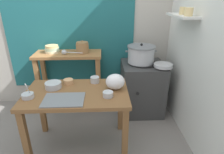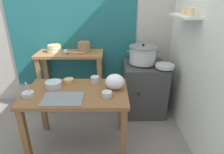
{
  "view_description": "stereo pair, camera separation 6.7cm",
  "coord_description": "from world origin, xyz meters",
  "px_view_note": "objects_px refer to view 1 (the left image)",
  "views": [
    {
      "loc": [
        0.35,
        -1.84,
        1.67
      ],
      "look_at": [
        0.43,
        0.12,
        0.82
      ],
      "focal_mm": 30.44,
      "sensor_mm": 36.0,
      "label": 1
    },
    {
      "loc": [
        0.41,
        -1.84,
        1.67
      ],
      "look_at": [
        0.43,
        0.12,
        0.82
      ],
      "focal_mm": 30.44,
      "sensor_mm": 36.0,
      "label": 2
    }
  ],
  "objects_px": {
    "steamer_pot": "(141,54)",
    "serving_tray": "(64,100)",
    "prep_bowl_1": "(68,81)",
    "ladle": "(65,52)",
    "prep_bowl_4": "(108,94)",
    "stove_block": "(142,88)",
    "prep_bowl_2": "(28,96)",
    "prep_bowl_3": "(53,85)",
    "bowl_stack_enamel": "(52,49)",
    "prep_table": "(77,101)",
    "back_shelf_table": "(69,67)",
    "wide_pan": "(163,65)",
    "prep_bowl_0": "(95,79)",
    "plastic_bag": "(115,82)",
    "clay_pot": "(82,48)"
  },
  "relations": [
    {
      "from": "steamer_pot",
      "to": "serving_tray",
      "type": "xyz_separation_m",
      "value": [
        -0.93,
        -0.92,
        -0.18
      ]
    },
    {
      "from": "prep_bowl_1",
      "to": "ladle",
      "type": "bearing_deg",
      "value": 102.45
    },
    {
      "from": "steamer_pot",
      "to": "prep_bowl_4",
      "type": "height_order",
      "value": "steamer_pot"
    },
    {
      "from": "stove_block",
      "to": "prep_bowl_1",
      "type": "bearing_deg",
      "value": -151.94
    },
    {
      "from": "prep_bowl_2",
      "to": "prep_bowl_3",
      "type": "xyz_separation_m",
      "value": [
        0.2,
        0.21,
        0.01
      ]
    },
    {
      "from": "bowl_stack_enamel",
      "to": "steamer_pot",
      "type": "bearing_deg",
      "value": -6.64
    },
    {
      "from": "prep_table",
      "to": "back_shelf_table",
      "type": "bearing_deg",
      "value": 104.37
    },
    {
      "from": "wide_pan",
      "to": "prep_bowl_1",
      "type": "bearing_deg",
      "value": -164.14
    },
    {
      "from": "wide_pan",
      "to": "prep_bowl_0",
      "type": "xyz_separation_m",
      "value": [
        -0.9,
        -0.32,
        -0.04
      ]
    },
    {
      "from": "prep_bowl_3",
      "to": "prep_bowl_4",
      "type": "xyz_separation_m",
      "value": [
        0.6,
        -0.22,
        -0.01
      ]
    },
    {
      "from": "back_shelf_table",
      "to": "prep_bowl_1",
      "type": "bearing_deg",
      "value": -80.99
    },
    {
      "from": "plastic_bag",
      "to": "wide_pan",
      "type": "relative_size",
      "value": 0.83
    },
    {
      "from": "wide_pan",
      "to": "prep_bowl_1",
      "type": "relative_size",
      "value": 2.28
    },
    {
      "from": "back_shelf_table",
      "to": "prep_bowl_0",
      "type": "distance_m",
      "value": 0.76
    },
    {
      "from": "ladle",
      "to": "wide_pan",
      "type": "bearing_deg",
      "value": -9.79
    },
    {
      "from": "prep_table",
      "to": "ladle",
      "type": "bearing_deg",
      "value": 107.29
    },
    {
      "from": "back_shelf_table",
      "to": "prep_table",
      "type": "bearing_deg",
      "value": -75.63
    },
    {
      "from": "plastic_bag",
      "to": "prep_bowl_2",
      "type": "relative_size",
      "value": 1.17
    },
    {
      "from": "prep_table",
      "to": "serving_tray",
      "type": "relative_size",
      "value": 2.75
    },
    {
      "from": "serving_tray",
      "to": "prep_bowl_1",
      "type": "relative_size",
      "value": 3.64
    },
    {
      "from": "prep_bowl_1",
      "to": "plastic_bag",
      "type": "bearing_deg",
      "value": -16.6
    },
    {
      "from": "ladle",
      "to": "prep_bowl_2",
      "type": "xyz_separation_m",
      "value": [
        -0.22,
        -0.9,
        -0.19
      ]
    },
    {
      "from": "back_shelf_table",
      "to": "ladle",
      "type": "relative_size",
      "value": 3.19
    },
    {
      "from": "serving_tray",
      "to": "plastic_bag",
      "type": "bearing_deg",
      "value": 23.11
    },
    {
      "from": "prep_bowl_2",
      "to": "prep_bowl_4",
      "type": "distance_m",
      "value": 0.8
    },
    {
      "from": "stove_block",
      "to": "serving_tray",
      "type": "distance_m",
      "value": 1.37
    },
    {
      "from": "prep_bowl_1",
      "to": "prep_bowl_2",
      "type": "relative_size",
      "value": 0.62
    },
    {
      "from": "plastic_bag",
      "to": "prep_bowl_4",
      "type": "relative_size",
      "value": 1.96
    },
    {
      "from": "clay_pot",
      "to": "prep_bowl_2",
      "type": "relative_size",
      "value": 1.03
    },
    {
      "from": "plastic_bag",
      "to": "prep_bowl_2",
      "type": "xyz_separation_m",
      "value": [
        -0.88,
        -0.16,
        -0.06
      ]
    },
    {
      "from": "stove_block",
      "to": "prep_bowl_1",
      "type": "distance_m",
      "value": 1.17
    },
    {
      "from": "ladle",
      "to": "prep_bowl_2",
      "type": "distance_m",
      "value": 0.94
    },
    {
      "from": "steamer_pot",
      "to": "prep_bowl_3",
      "type": "distance_m",
      "value": 1.28
    },
    {
      "from": "bowl_stack_enamel",
      "to": "ladle",
      "type": "bearing_deg",
      "value": -29.87
    },
    {
      "from": "bowl_stack_enamel",
      "to": "prep_bowl_4",
      "type": "relative_size",
      "value": 1.98
    },
    {
      "from": "prep_bowl_3",
      "to": "prep_bowl_4",
      "type": "bearing_deg",
      "value": -20.16
    },
    {
      "from": "wide_pan",
      "to": "prep_bowl_3",
      "type": "relative_size",
      "value": 1.41
    },
    {
      "from": "prep_bowl_1",
      "to": "prep_bowl_4",
      "type": "xyz_separation_m",
      "value": [
        0.45,
        -0.33,
        0.0
      ]
    },
    {
      "from": "bowl_stack_enamel",
      "to": "clay_pot",
      "type": "bearing_deg",
      "value": -4.92
    },
    {
      "from": "stove_block",
      "to": "bowl_stack_enamel",
      "type": "bearing_deg",
      "value": 172.69
    },
    {
      "from": "back_shelf_table",
      "to": "stove_block",
      "type": "distance_m",
      "value": 1.13
    },
    {
      "from": "prep_bowl_0",
      "to": "prep_bowl_3",
      "type": "relative_size",
      "value": 0.58
    },
    {
      "from": "steamer_pot",
      "to": "back_shelf_table",
      "type": "bearing_deg",
      "value": 173.99
    },
    {
      "from": "serving_tray",
      "to": "steamer_pot",
      "type": "bearing_deg",
      "value": 44.93
    },
    {
      "from": "prep_bowl_4",
      "to": "plastic_bag",
      "type": "bearing_deg",
      "value": 63.84
    },
    {
      "from": "plastic_bag",
      "to": "prep_bowl_3",
      "type": "xyz_separation_m",
      "value": [
        -0.68,
        0.05,
        -0.05
      ]
    },
    {
      "from": "steamer_pot",
      "to": "plastic_bag",
      "type": "height_order",
      "value": "steamer_pot"
    },
    {
      "from": "prep_table",
      "to": "plastic_bag",
      "type": "distance_m",
      "value": 0.46
    },
    {
      "from": "wide_pan",
      "to": "prep_bowl_2",
      "type": "relative_size",
      "value": 1.42
    },
    {
      "from": "prep_bowl_4",
      "to": "steamer_pot",
      "type": "bearing_deg",
      "value": 60.67
    }
  ]
}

